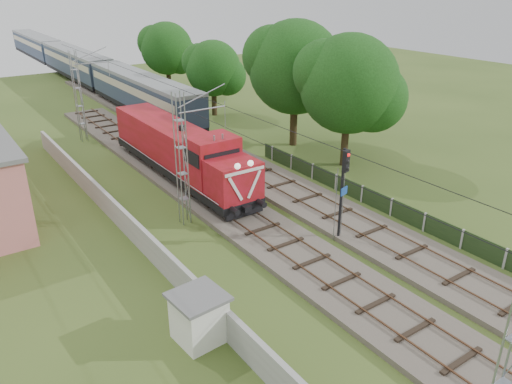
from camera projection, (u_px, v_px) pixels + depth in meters
ground at (364, 303)px, 22.93m from camera, size 140.00×140.00×0.00m
track_main at (274, 239)px, 28.14m from camera, size 4.20×70.00×0.45m
track_side at (228, 158)px, 40.56m from camera, size 4.20×80.00×0.45m
catenary at (182, 160)px, 28.84m from camera, size 3.31×70.00×8.00m
boundary_wall at (130, 226)px, 28.30m from camera, size 0.25×40.00×1.50m
fence at (425, 222)px, 29.13m from camera, size 0.12×32.00×1.20m
locomotive at (180, 150)px, 35.92m from camera, size 3.03×17.29×4.39m
coach_rake at (76, 62)px, 70.48m from camera, size 3.16×70.49×3.65m
signal_post at (344, 179)px, 26.81m from camera, size 0.60×0.47×5.49m
relay_hut at (199, 317)px, 20.26m from camera, size 2.23×2.23×2.14m
tree_a at (350, 85)px, 37.26m from camera, size 7.82×7.45×10.14m
tree_b at (296, 68)px, 41.84m from camera, size 8.26×7.87×10.71m
tree_c at (214, 69)px, 52.01m from camera, size 6.06×5.77×7.85m
tree_d at (167, 49)px, 62.07m from camera, size 6.74×6.42×8.74m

